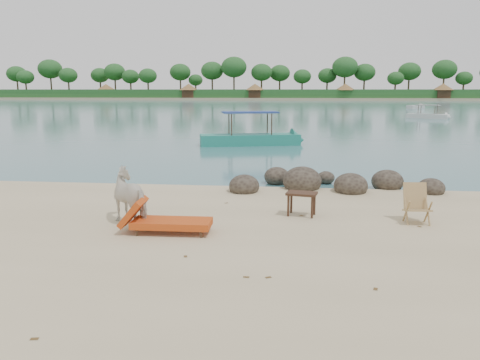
# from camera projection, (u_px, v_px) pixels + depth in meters

# --- Properties ---
(water) EXTENTS (400.00, 400.00, 0.00)m
(water) POSITION_uv_depth(u_px,v_px,m) (288.00, 104.00, 96.35)
(water) COLOR #396F73
(water) RESTS_ON ground
(far_shore) EXTENTS (420.00, 90.00, 1.40)m
(far_shore) POSITION_uv_depth(u_px,v_px,m) (290.00, 98.00, 174.42)
(far_shore) COLOR tan
(far_shore) RESTS_ON ground
(far_scenery) EXTENTS (420.00, 18.00, 9.50)m
(far_scenery) POSITION_uv_depth(u_px,v_px,m) (290.00, 89.00, 141.32)
(far_scenery) COLOR #1E4C1E
(far_scenery) RESTS_ON ground
(boulders) EXTENTS (6.23, 2.70, 0.88)m
(boulders) POSITION_uv_depth(u_px,v_px,m) (326.00, 183.00, 14.14)
(boulders) COLOR #2B231D
(boulders) RESTS_ON ground
(cow) EXTENTS (1.54, 1.45, 1.23)m
(cow) POSITION_uv_depth(u_px,v_px,m) (134.00, 198.00, 10.33)
(cow) COLOR silver
(cow) RESTS_ON ground
(side_table) EXTENTS (0.77, 0.58, 0.56)m
(side_table) POSITION_uv_depth(u_px,v_px,m) (301.00, 205.00, 11.01)
(side_table) COLOR #301D13
(side_table) RESTS_ON ground
(lounge_chair) EXTENTS (2.05, 0.76, 0.61)m
(lounge_chair) POSITION_uv_depth(u_px,v_px,m) (172.00, 220.00, 9.68)
(lounge_chair) COLOR #C15A16
(lounge_chair) RESTS_ON ground
(deck_chair) EXTENTS (0.59, 0.65, 0.87)m
(deck_chair) POSITION_uv_depth(u_px,v_px,m) (418.00, 206.00, 10.34)
(deck_chair) COLOR tan
(deck_chair) RESTS_ON ground
(boat_near) EXTENTS (6.26, 2.86, 2.98)m
(boat_near) POSITION_uv_depth(u_px,v_px,m) (250.00, 117.00, 25.57)
(boat_near) COLOR #1E7C6B
(boat_near) RESTS_ON water
(boat_mid) EXTENTS (4.64, 3.39, 2.34)m
(boat_mid) POSITION_uv_depth(u_px,v_px,m) (428.00, 107.00, 49.74)
(boat_mid) COLOR silver
(boat_mid) RESTS_ON water
(boat_far) EXTENTS (4.12, 4.70, 0.59)m
(boat_far) POSITION_uv_depth(u_px,v_px,m) (416.00, 106.00, 77.31)
(boat_far) COLOR #BAB9B5
(boat_far) RESTS_ON water
(dead_leaves) EXTENTS (6.84, 7.14, 0.00)m
(dead_leaves) POSITION_uv_depth(u_px,v_px,m) (280.00, 248.00, 8.85)
(dead_leaves) COLOR brown
(dead_leaves) RESTS_ON ground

